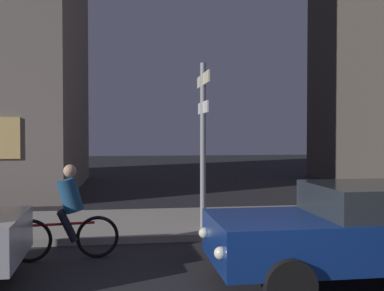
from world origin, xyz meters
name	(u,v)px	position (x,y,z in m)	size (l,w,h in m)	color
sidewalk_kerb	(196,222)	(0.00, 6.46, 0.07)	(40.00, 3.24, 0.14)	gray
signpost	(203,131)	(0.02, 5.51, 2.18)	(0.12, 1.42, 3.47)	gray
car_near_right	(372,230)	(1.88, 2.05, 0.76)	(4.61, 1.93, 1.41)	navy
cyclist	(67,216)	(-2.58, 3.87, 0.75)	(1.81, 0.37, 1.61)	black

